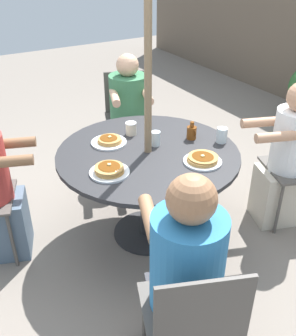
{
  "coord_description": "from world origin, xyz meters",
  "views": [
    {
      "loc": [
        2.04,
        -1.21,
        1.98
      ],
      "look_at": [
        0.0,
        0.0,
        0.58
      ],
      "focal_mm": 42.0,
      "sensor_mm": 36.0,
      "label": 1
    }
  ],
  "objects_px": {
    "patio_chair_east": "(127,111)",
    "syrup_bottle": "(192,132)",
    "patio_table": "(148,166)",
    "diner_north": "(286,160)",
    "patio_chair_west": "(193,319)",
    "pancake_plate_c": "(202,160)",
    "drinking_glass_a": "(156,139)",
    "coffee_cup": "(131,128)",
    "drinking_glass_b": "(222,135)",
    "pancake_plate_a": "(109,141)",
    "diner_west": "(184,286)",
    "pancake_plate_b": "(109,170)",
    "diner_east": "(129,119)"
  },
  "relations": [
    {
      "from": "patio_chair_east",
      "to": "syrup_bottle",
      "type": "relative_size",
      "value": 6.68
    },
    {
      "from": "patio_table",
      "to": "diner_north",
      "type": "distance_m",
      "value": 1.06
    },
    {
      "from": "patio_chair_west",
      "to": "pancake_plate_c",
      "type": "relative_size",
      "value": 3.46
    },
    {
      "from": "patio_chair_west",
      "to": "drinking_glass_a",
      "type": "distance_m",
      "value": 1.34
    },
    {
      "from": "patio_chair_west",
      "to": "coffee_cup",
      "type": "bearing_deg",
      "value": 93.03
    },
    {
      "from": "pancake_plate_c",
      "to": "drinking_glass_a",
      "type": "distance_m",
      "value": 0.39
    },
    {
      "from": "patio_chair_east",
      "to": "drinking_glass_b",
      "type": "relative_size",
      "value": 8.09
    },
    {
      "from": "pancake_plate_a",
      "to": "patio_chair_west",
      "type": "bearing_deg",
      "value": -10.88
    },
    {
      "from": "patio_chair_east",
      "to": "coffee_cup",
      "type": "bearing_deg",
      "value": 85.2
    },
    {
      "from": "patio_table",
      "to": "diner_west",
      "type": "xyz_separation_m",
      "value": [
        0.99,
        -0.38,
        -0.06
      ]
    },
    {
      "from": "pancake_plate_a",
      "to": "syrup_bottle",
      "type": "distance_m",
      "value": 0.6
    },
    {
      "from": "pancake_plate_b",
      "to": "syrup_bottle",
      "type": "height_order",
      "value": "syrup_bottle"
    },
    {
      "from": "drinking_glass_a",
      "to": "patio_chair_west",
      "type": "bearing_deg",
      "value": -24.12
    },
    {
      "from": "pancake_plate_b",
      "to": "drinking_glass_b",
      "type": "xyz_separation_m",
      "value": [
        0.01,
        0.88,
        0.03
      ]
    },
    {
      "from": "diner_east",
      "to": "diner_west",
      "type": "bearing_deg",
      "value": 89.89
    },
    {
      "from": "patio_table",
      "to": "pancake_plate_a",
      "type": "height_order",
      "value": "pancake_plate_a"
    },
    {
      "from": "patio_table",
      "to": "coffee_cup",
      "type": "distance_m",
      "value": 0.34
    },
    {
      "from": "diner_east",
      "to": "drinking_glass_b",
      "type": "bearing_deg",
      "value": 118.36
    },
    {
      "from": "syrup_bottle",
      "to": "diner_east",
      "type": "bearing_deg",
      "value": 179.75
    },
    {
      "from": "diner_west",
      "to": "pancake_plate_b",
      "type": "xyz_separation_m",
      "value": [
        -0.85,
        0.03,
        0.2
      ]
    },
    {
      "from": "pancake_plate_b",
      "to": "drinking_glass_b",
      "type": "relative_size",
      "value": 2.33
    },
    {
      "from": "diner_north",
      "to": "pancake_plate_c",
      "type": "xyz_separation_m",
      "value": [
        -0.05,
        -0.77,
        0.2
      ]
    },
    {
      "from": "drinking_glass_a",
      "to": "drinking_glass_b",
      "type": "distance_m",
      "value": 0.47
    },
    {
      "from": "coffee_cup",
      "to": "diner_east",
      "type": "bearing_deg",
      "value": 153.19
    },
    {
      "from": "patio_chair_west",
      "to": "pancake_plate_c",
      "type": "xyz_separation_m",
      "value": [
        -0.83,
        0.67,
        0.22
      ]
    },
    {
      "from": "diner_north",
      "to": "pancake_plate_b",
      "type": "height_order",
      "value": "diner_north"
    },
    {
      "from": "pancake_plate_b",
      "to": "pancake_plate_c",
      "type": "bearing_deg",
      "value": 72.66
    },
    {
      "from": "pancake_plate_c",
      "to": "coffee_cup",
      "type": "bearing_deg",
      "value": -161.98
    },
    {
      "from": "syrup_bottle",
      "to": "drinking_glass_b",
      "type": "bearing_deg",
      "value": 44.49
    },
    {
      "from": "pancake_plate_a",
      "to": "drinking_glass_a",
      "type": "distance_m",
      "value": 0.33
    },
    {
      "from": "patio_chair_east",
      "to": "diner_east",
      "type": "bearing_deg",
      "value": 90.0
    },
    {
      "from": "diner_west",
      "to": "coffee_cup",
      "type": "bearing_deg",
      "value": 93.41
    },
    {
      "from": "pancake_plate_c",
      "to": "syrup_bottle",
      "type": "bearing_deg",
      "value": 155.63
    },
    {
      "from": "patio_table",
      "to": "syrup_bottle",
      "type": "bearing_deg",
      "value": 91.53
    },
    {
      "from": "patio_chair_west",
      "to": "drinking_glass_a",
      "type": "relative_size",
      "value": 8.43
    },
    {
      "from": "diner_west",
      "to": "patio_chair_west",
      "type": "bearing_deg",
      "value": -90.0
    },
    {
      "from": "pancake_plate_c",
      "to": "coffee_cup",
      "type": "relative_size",
      "value": 2.68
    },
    {
      "from": "patio_chair_east",
      "to": "pancake_plate_a",
      "type": "xyz_separation_m",
      "value": [
        0.9,
        -0.61,
        0.22
      ]
    },
    {
      "from": "pancake_plate_c",
      "to": "drinking_glass_a",
      "type": "bearing_deg",
      "value": -159.98
    },
    {
      "from": "diner_east",
      "to": "coffee_cup",
      "type": "distance_m",
      "value": 0.81
    },
    {
      "from": "patio_chair_east",
      "to": "syrup_bottle",
      "type": "bearing_deg",
      "value": 107.64
    },
    {
      "from": "drinking_glass_b",
      "to": "diner_north",
      "type": "bearing_deg",
      "value": 64.93
    },
    {
      "from": "diner_north",
      "to": "diner_east",
      "type": "xyz_separation_m",
      "value": [
        -1.35,
        -0.62,
        -0.03
      ]
    },
    {
      "from": "diner_east",
      "to": "patio_chair_west",
      "type": "xyz_separation_m",
      "value": [
        2.13,
        -0.82,
        0.01
      ]
    },
    {
      "from": "diner_east",
      "to": "pancake_plate_c",
      "type": "xyz_separation_m",
      "value": [
        1.3,
        -0.15,
        0.23
      ]
    },
    {
      "from": "pancake_plate_a",
      "to": "patio_table",
      "type": "bearing_deg",
      "value": 35.9
    },
    {
      "from": "patio_chair_west",
      "to": "pancake_plate_a",
      "type": "xyz_separation_m",
      "value": [
        -1.39,
        0.27,
        0.22
      ]
    },
    {
      "from": "pancake_plate_c",
      "to": "patio_table",
      "type": "bearing_deg",
      "value": -144.07
    },
    {
      "from": "coffee_cup",
      "to": "pancake_plate_c",
      "type": "bearing_deg",
      "value": 18.02
    },
    {
      "from": "coffee_cup",
      "to": "patio_chair_west",
      "type": "bearing_deg",
      "value": -18.13
    }
  ]
}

